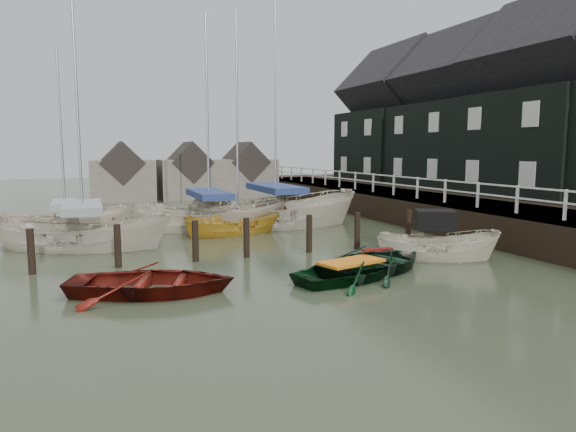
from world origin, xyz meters
name	(u,v)px	position (x,y,z in m)	size (l,w,h in m)	color
ground	(312,273)	(0.00, 0.00, 0.00)	(120.00, 120.00, 0.00)	#2F3823
pier	(396,205)	(9.48, 10.00, 0.71)	(3.04, 32.00, 2.70)	black
land_strip	(475,214)	(15.00, 10.00, 0.00)	(14.00, 38.00, 1.50)	black
quay_houses	(497,115)	(14.99, 8.66, 5.68)	(6.52, 28.14, 10.01)	black
mooring_pilings	(249,243)	(-1.11, 3.00, 0.50)	(13.72, 0.22, 1.80)	black
far_sheds	(187,174)	(0.83, 26.00, 1.86)	(14.00, 4.08, 4.39)	#665B51
rowboat_red	(152,293)	(-4.84, -0.50, 0.00)	(3.09, 4.33, 0.90)	#5D130D
rowboat_green	(351,279)	(0.76, -1.08, 0.00)	(2.66, 3.72, 0.77)	black
rowboat_dkgreen	(377,271)	(2.00, -0.47, 0.00)	(3.05, 4.27, 0.89)	black
motorboat	(437,256)	(4.87, 0.33, 0.10)	(4.40, 3.38, 2.49)	beige
sailboat_a	(84,246)	(-6.55, 6.97, 0.06)	(7.32, 5.14, 12.16)	beige
sailboat_b	(210,228)	(-1.01, 9.78, 0.06)	(7.86, 4.86, 11.35)	beige
sailboat_c	(238,232)	(0.03, 8.45, 0.02)	(5.75, 3.49, 10.86)	gold
sailboat_d	(276,225)	(2.26, 9.58, 0.06)	(8.62, 3.94, 13.16)	beige
sailboat_e	(66,231)	(-7.34, 11.37, 0.06)	(5.57, 2.38, 9.17)	beige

